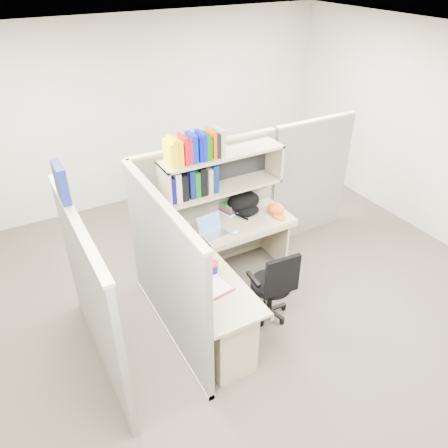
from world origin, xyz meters
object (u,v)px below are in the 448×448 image
laptop (214,227)px  task_chair (272,295)px  backpack (246,204)px  snack_canister (212,267)px  desk (226,303)px

laptop → task_chair: size_ratio=0.33×
backpack → snack_canister: size_ratio=3.54×
desk → snack_canister: (-0.05, 0.18, 0.35)m
snack_canister → task_chair: size_ratio=0.13×
backpack → task_chair: bearing=-107.7°
desk → backpack: size_ratio=4.22×
backpack → laptop: bearing=-159.2°
backpack → snack_canister: backpack is taller
laptop → backpack: (0.56, 0.24, 0.02)m
desk → backpack: 1.35m
snack_canister → desk: bearing=-74.0°
laptop → snack_canister: laptop is taller
desk → laptop: (0.27, 0.75, 0.40)m
snack_canister → task_chair: 0.79m
desk → task_chair: task_chair is taller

